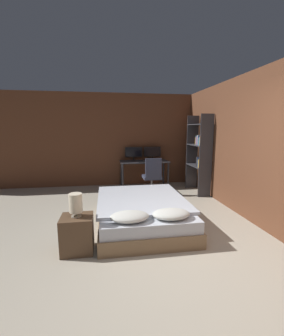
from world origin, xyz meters
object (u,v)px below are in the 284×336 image
Objects in this scene: bed at (142,212)px; office_chair at (152,179)px; nightstand at (77,234)px; keyboard at (146,162)px; bedside_lamp at (76,203)px; monitor_right at (152,152)px; bookshelf at (200,150)px; desk at (144,164)px; computer_mouse at (156,161)px; monitor_left at (134,153)px.

office_chair is (0.57, 1.87, 0.15)m from bed.
keyboard reaches higher than nightstand.
bedside_lamp is 3.49m from keyboard.
nightstand is at bearing -121.23° from office_chair.
nightstand is 3.52m from keyboard.
monitor_right is 0.53× the size of office_chair.
bookshelf is (1.22, -0.17, 0.76)m from office_chair.
desk is 0.69× the size of bookshelf.
bed is at bearing -100.51° from desk.
nightstand is at bearing -119.77° from computer_mouse.
monitor_right is (0.76, 2.80, 0.76)m from bed.
bed is at bearing -136.52° from bookshelf.
computer_mouse is 0.03× the size of bookshelf.
keyboard is at bearing -56.14° from monitor_left.
monitor_left is 0.25× the size of bookshelf.
computer_mouse is at bearing 60.23° from bedside_lamp.
monitor_right is at bearing 56.14° from keyboard.
office_chair is at bearing -68.25° from monitor_left.
nightstand is 1.58× the size of bedside_lamp.
monitor_right is at bearing 91.16° from computer_mouse.
computer_mouse is (0.77, 2.38, 0.55)m from bed.
monitor_left is 0.55m from keyboard.
bookshelf is at bearing 41.11° from nightstand.
bedside_lamp reaches higher than desk.
monitor_left is at bearing 123.86° from keyboard.
bedside_lamp is 0.64× the size of monitor_left.
office_chair reaches higher than bedside_lamp.
keyboard is at bearing 64.38° from bedside_lamp.
desk is 20.00× the size of computer_mouse.
bedside_lamp reaches higher than nightstand.
bedside_lamp is at bearing -138.89° from bookshelf.
bookshelf reaches higher than bed.
bedside_lamp is at bearing -116.66° from monitor_right.
keyboard is at bearing 78.60° from bed.
bedside_lamp is 4.00m from monitor_right.
office_chair is at bearing 171.89° from bookshelf.
computer_mouse is at bearing -35.66° from desk.
bookshelf is at bearing -47.08° from monitor_right.
bed is 1.28m from nightstand.
bookshelf is at bearing 43.48° from bed.
bedside_lamp is (-1.03, -0.76, 0.47)m from bed.
bed is at bearing -105.23° from monitor_right.
desk is 0.48m from monitor_left.
monitor_right is 0.25× the size of bookshelf.
bookshelf is at bearing -34.76° from monitor_left.
nightstand is 3.08m from office_chair.
bedside_lamp is at bearing -115.62° from keyboard.
bed is 1.02× the size of bookshelf.
monitor_right is 1.52m from bookshelf.
office_chair is at bearing 58.77° from bedside_lamp.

